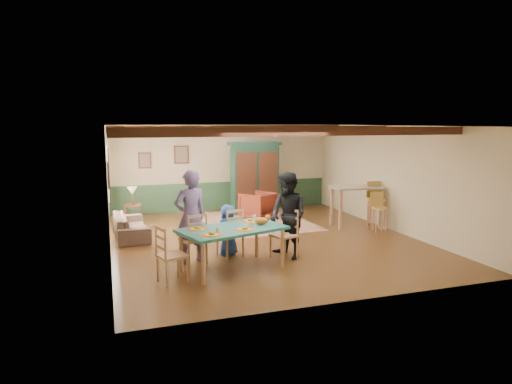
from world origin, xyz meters
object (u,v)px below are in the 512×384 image
object	(u,v)px
end_table	(133,214)
dining_chair_end_left	(172,254)
dining_table	(233,249)
sofa	(131,226)
dining_chair_far_right	(230,232)
person_child	(228,230)
dining_chair_far_left	(193,238)
person_woman	(288,215)
person_man	(191,217)
table_lamp	(132,196)
armchair	(258,205)
cat	(261,220)
dining_chair_end_right	(284,234)
armoire	(254,178)
bar_stool_left	(379,213)
bar_stool_right	(377,205)
counter_table	(356,207)

from	to	relation	value
end_table	dining_chair_end_left	bearing A→B (deg)	-85.83
dining_table	sofa	xyz separation A→B (m)	(-1.70, 3.19, -0.13)
dining_chair_far_right	person_child	bearing A→B (deg)	-90.00
dining_table	person_child	xyz separation A→B (m)	(0.16, 0.95, 0.14)
dining_chair_far_left	dining_chair_end_left	bearing A→B (deg)	43.83
person_woman	dining_chair_far_right	bearing A→B (deg)	-130.27
dining_chair_far_right	person_woman	size ratio (longest dim) A/B	0.58
dining_chair_end_left	dining_chair_far_left	bearing A→B (deg)	-46.17
dining_chair_far_right	dining_chair_end_left	distance (m)	1.85
person_man	table_lamp	distance (m)	4.13
person_man	person_woman	world-z (taller)	person_man
dining_table	armchair	xyz separation A→B (m)	(1.93, 4.26, -0.01)
cat	armchair	distance (m)	4.42
dining_chair_end_right	armchair	bearing A→B (deg)	152.35
armoire	table_lamp	bearing A→B (deg)	-172.96
sofa	bar_stool_left	size ratio (longest dim) A/B	1.84
person_child	table_lamp	xyz separation A→B (m)	(-1.72, 3.77, 0.24)
armchair	armoire	bearing A→B (deg)	-134.53
dining_chair_far_right	table_lamp	distance (m)	4.24
dining_table	person_child	size ratio (longest dim) A/B	1.79
person_child	armoire	bearing A→B (deg)	-131.95
dining_chair_end_left	armoire	distance (m)	6.42
dining_table	bar_stool_left	bearing A→B (deg)	21.24
dining_chair_far_left	armchair	distance (m)	4.45
table_lamp	bar_stool_right	xyz separation A→B (m)	(6.09, -2.58, -0.17)
dining_chair_end_right	table_lamp	bearing A→B (deg)	-164.74
dining_chair_far_right	counter_table	world-z (taller)	counter_table
armchair	bar_stool_right	world-z (taller)	bar_stool_right
dining_chair_end_right	person_man	world-z (taller)	person_man
dining_table	table_lamp	world-z (taller)	table_lamp
dining_chair_far_right	person_man	world-z (taller)	person_man
sofa	table_lamp	size ratio (longest dim) A/B	3.87
dining_table	person_woman	bearing A→B (deg)	16.92
counter_table	armchair	bearing A→B (deg)	140.14
person_man	end_table	world-z (taller)	person_man
dining_chair_end_left	end_table	xyz separation A→B (m)	(-0.37, 5.09, -0.25)
dining_table	sofa	distance (m)	3.62
end_table	table_lamp	world-z (taller)	table_lamp
armoire	sofa	xyz separation A→B (m)	(-3.80, -1.92, -0.82)
dining_table	end_table	world-z (taller)	dining_table
dining_chair_far_left	cat	size ratio (longest dim) A/B	2.64
armchair	table_lamp	size ratio (longest dim) A/B	1.75
dining_table	armchair	bearing A→B (deg)	65.65
sofa	dining_chair_end_left	bearing A→B (deg)	-174.31
dining_chair_end_right	armoire	distance (m)	4.88
person_man	cat	size ratio (longest dim) A/B	4.79
person_man	sofa	distance (m)	2.78
person_man	armoire	bearing A→B (deg)	-139.03
table_lamp	armchair	bearing A→B (deg)	-7.70
dining_chair_far_left	end_table	xyz separation A→B (m)	(-0.92, 4.11, -0.25)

